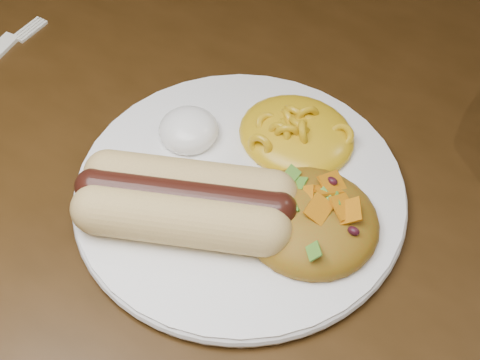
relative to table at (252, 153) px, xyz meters
The scene contains 6 objects.
table is the anchor object (origin of this frame).
plate 0.16m from the table, 62.05° to the right, with size 0.25×0.25×0.01m, color white.
hotdog 0.21m from the table, 75.23° to the right, with size 0.14×0.12×0.04m.
mac_and_cheese 0.15m from the table, 32.82° to the right, with size 0.10×0.09×0.04m, color gold.
sour_cream 0.15m from the table, 92.51° to the right, with size 0.05×0.05×0.03m, color white.
taco_salad 0.21m from the table, 43.15° to the right, with size 0.10×0.10×0.05m.
Camera 1 is at (0.25, -0.40, 1.21)m, focal length 55.00 mm.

